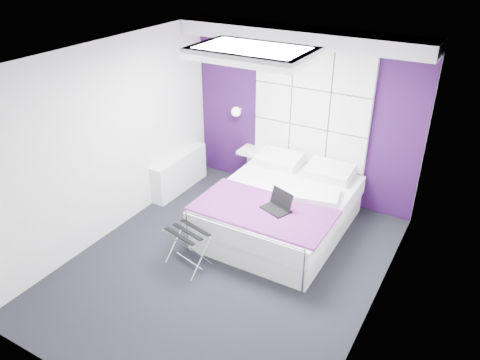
# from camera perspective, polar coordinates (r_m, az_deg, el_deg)

# --- Properties ---
(floor) EXTENTS (4.40, 4.40, 0.00)m
(floor) POSITION_cam_1_polar(r_m,az_deg,el_deg) (6.05, -1.58, -10.18)
(floor) COLOR black
(floor) RESTS_ON ground
(ceiling) EXTENTS (4.40, 4.40, 0.00)m
(ceiling) POSITION_cam_1_polar(r_m,az_deg,el_deg) (4.88, -1.99, 14.54)
(ceiling) COLOR white
(ceiling) RESTS_ON wall_back
(wall_back) EXTENTS (3.60, 0.00, 3.60)m
(wall_back) POSITION_cam_1_polar(r_m,az_deg,el_deg) (7.15, 7.60, 7.84)
(wall_back) COLOR silver
(wall_back) RESTS_ON floor
(wall_left) EXTENTS (0.00, 4.40, 4.40)m
(wall_left) POSITION_cam_1_polar(r_m,az_deg,el_deg) (6.39, -15.70, 4.51)
(wall_left) COLOR silver
(wall_left) RESTS_ON floor
(wall_right) EXTENTS (0.00, 4.40, 4.40)m
(wall_right) POSITION_cam_1_polar(r_m,az_deg,el_deg) (4.76, 17.07, -4.15)
(wall_right) COLOR silver
(wall_right) RESTS_ON floor
(accent_wall) EXTENTS (3.58, 0.02, 2.58)m
(accent_wall) POSITION_cam_1_polar(r_m,az_deg,el_deg) (7.14, 7.57, 7.82)
(accent_wall) COLOR #2E0E3F
(accent_wall) RESTS_ON wall_back
(soffit) EXTENTS (3.58, 0.50, 0.20)m
(soffit) POSITION_cam_1_polar(r_m,az_deg,el_deg) (6.60, 7.38, 17.02)
(soffit) COLOR white
(soffit) RESTS_ON wall_back
(headboard) EXTENTS (1.80, 0.08, 2.30)m
(headboard) POSITION_cam_1_polar(r_m,az_deg,el_deg) (7.09, 8.46, 6.49)
(headboard) COLOR silver
(headboard) RESTS_ON wall_back
(skylight) EXTENTS (1.36, 0.86, 0.12)m
(skylight) POSITION_cam_1_polar(r_m,az_deg,el_deg) (5.40, 1.50, 15.32)
(skylight) COLOR white
(skylight) RESTS_ON ceiling
(wall_lamp) EXTENTS (0.15, 0.15, 0.15)m
(wall_lamp) POSITION_cam_1_polar(r_m,az_deg,el_deg) (7.49, -0.33, 8.40)
(wall_lamp) COLOR white
(wall_lamp) RESTS_ON wall_back
(radiator) EXTENTS (0.22, 1.20, 0.60)m
(radiator) POSITION_cam_1_polar(r_m,az_deg,el_deg) (7.61, -7.38, 0.93)
(radiator) COLOR white
(radiator) RESTS_ON floor
(bed) EXTENTS (1.78, 2.16, 0.75)m
(bed) POSITION_cam_1_polar(r_m,az_deg,el_deg) (6.55, 4.98, -3.55)
(bed) COLOR white
(bed) RESTS_ON floor
(nightstand) EXTENTS (0.50, 0.39, 0.06)m
(nightstand) POSITION_cam_1_polar(r_m,az_deg,el_deg) (7.52, 1.92, 3.48)
(nightstand) COLOR white
(nightstand) RESTS_ON wall_back
(luggage_rack) EXTENTS (0.51, 0.38, 0.51)m
(luggage_rack) POSITION_cam_1_polar(r_m,az_deg,el_deg) (5.91, -6.27, -8.27)
(luggage_rack) COLOR silver
(luggage_rack) RESTS_ON floor
(laptop) EXTENTS (0.35, 0.25, 0.25)m
(laptop) POSITION_cam_1_polar(r_m,az_deg,el_deg) (5.98, 4.61, -2.97)
(laptop) COLOR black
(laptop) RESTS_ON bed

